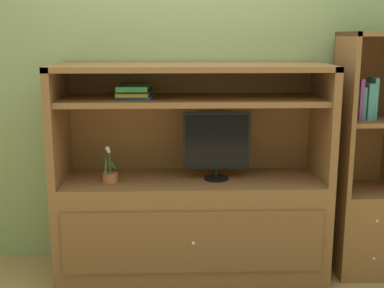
{
  "coord_description": "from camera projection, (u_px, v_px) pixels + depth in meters",
  "views": [
    {
      "loc": [
        -0.11,
        -2.89,
        1.63
      ],
      "look_at": [
        0.0,
        0.35,
        0.93
      ],
      "focal_mm": 47.15,
      "sensor_mm": 36.0,
      "label": 1
    }
  ],
  "objects": [
    {
      "name": "painted_rear_wall",
      "position": [
        190.0,
        68.0,
        3.61
      ],
      "size": [
        6.0,
        0.1,
        2.8
      ],
      "primitive_type": "cube",
      "color": "#8C9E6B",
      "rests_on": "ground_plane"
    },
    {
      "name": "media_console",
      "position": [
        192.0,
        206.0,
        3.47
      ],
      "size": [
        1.81,
        0.6,
        1.44
      ],
      "color": "brown",
      "rests_on": "ground_plane"
    },
    {
      "name": "tv_monitor",
      "position": [
        217.0,
        144.0,
        3.35
      ],
      "size": [
        0.45,
        0.17,
        0.46
      ],
      "color": "black",
      "rests_on": "media_console"
    },
    {
      "name": "potted_plant",
      "position": [
        110.0,
        176.0,
        3.33
      ],
      "size": [
        0.11,
        0.13,
        0.24
      ],
      "color": "#B26642",
      "rests_on": "media_console"
    },
    {
      "name": "magazine_stack",
      "position": [
        134.0,
        91.0,
        3.27
      ],
      "size": [
        0.24,
        0.33,
        0.09
      ],
      "color": "#2D519E",
      "rests_on": "media_console"
    },
    {
      "name": "bookshelf_tall",
      "position": [
        365.0,
        194.0,
        3.49
      ],
      "size": [
        0.42,
        0.46,
        1.65
      ],
      "color": "brown",
      "rests_on": "ground_plane"
    },
    {
      "name": "upright_book_row",
      "position": [
        362.0,
        101.0,
        3.34
      ],
      "size": [
        0.16,
        0.18,
        0.27
      ],
      "color": "#338C4C",
      "rests_on": "bookshelf_tall"
    }
  ]
}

